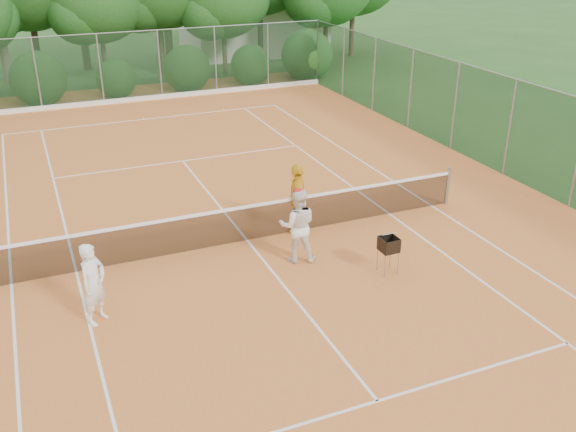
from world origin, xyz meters
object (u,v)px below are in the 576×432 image
at_px(player_white, 94,284).
at_px(ball_hopper, 389,245).
at_px(player_center_grp, 298,225).
at_px(player_yellow, 297,198).

relative_size(player_white, ball_hopper, 1.95).
height_order(player_center_grp, ball_hopper, player_center_grp).
distance_m(player_white, player_center_grp, 4.73).
relative_size(player_yellow, ball_hopper, 2.09).
bearing_deg(player_white, player_center_grp, -34.23).
distance_m(player_center_grp, player_yellow, 1.56).
distance_m(player_yellow, ball_hopper, 2.96).
xyz_separation_m(player_yellow, ball_hopper, (1.01, -2.77, -0.22)).
height_order(player_white, player_center_grp, player_center_grp).
relative_size(player_white, player_center_grp, 0.93).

